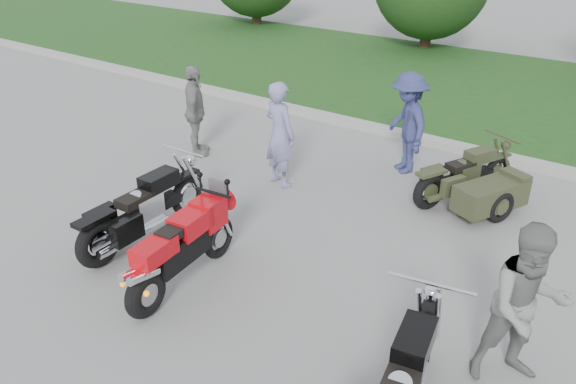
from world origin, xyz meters
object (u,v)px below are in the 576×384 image
Objects in this scene: person_back at (195,111)px; sportbike_red at (181,247)px; person_grey at (526,307)px; person_denim at (407,123)px; cruiser_left at (141,212)px; cruiser_sidecar at (478,187)px; person_stripe at (280,135)px.

sportbike_red is at bearing -177.15° from person_back.
person_denim is at bearing 89.29° from person_grey.
person_back reaches higher than cruiser_left.
person_back is at bearing -144.45° from cruiser_sidecar.
cruiser_left is 4.81m from person_denim.
cruiser_sidecar is at bearing -118.07° from person_back.
sportbike_red is 1.18× the size of person_back.
cruiser_sidecar is at bearing 44.86° from cruiser_left.
cruiser_left is 3.21m from person_back.
person_denim is at bearing -104.15° from person_back.
sportbike_red is 0.86× the size of cruiser_left.
person_denim is at bearing 64.23° from cruiser_left.
person_stripe is 1.05× the size of person_back.
person_stripe reaches higher than person_back.
person_back is at bearing 125.44° from sportbike_red.
person_stripe is at bearing -132.00° from person_back.
cruiser_left is 1.31× the size of person_stripe.
sportbike_red is 1.29m from cruiser_left.
sportbike_red is 4.24m from person_back.
person_stripe is 5.06m from person_grey.
person_stripe reaches higher than person_grey.
person_denim is at bearing -114.78° from person_stripe.
person_denim is (-3.06, 3.95, 0.02)m from person_grey.
person_grey is at bearing -40.19° from cruiser_sidecar.
person_back reaches higher than sportbike_red.
person_denim is at bearing -177.93° from cruiser_sidecar.
person_denim is (1.98, 4.36, 0.43)m from cruiser_left.
person_back is at bearing -113.82° from person_denim.
cruiser_left is at bearing -72.42° from person_denim.
sportbike_red is at bearing -20.33° from cruiser_left.
person_stripe is 2.28m from person_denim.
person_back is at bearing 121.92° from person_grey.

